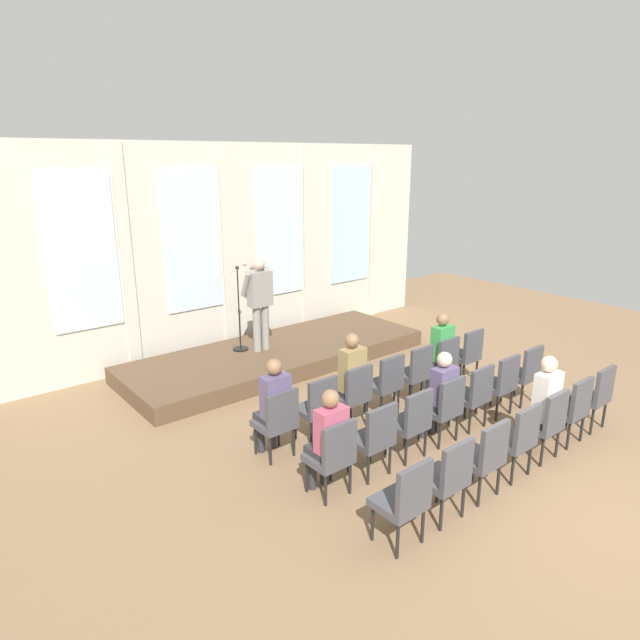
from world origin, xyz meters
name	(u,v)px	position (x,y,z in m)	size (l,w,h in m)	color
ground_plane	(568,503)	(0.00, 0.00, 0.00)	(17.96, 17.96, 0.00)	#846647
rear_partition	(239,247)	(0.04, 6.90, 2.00)	(9.65, 0.14, 3.95)	beige
stage_platform	(278,355)	(0.00, 5.60, 0.15)	(5.66, 2.02, 0.29)	brown
speaker	(260,297)	(-0.30, 5.70, 1.28)	(0.52, 0.69, 1.70)	gray
mic_stand	(240,332)	(-0.59, 5.94, 0.63)	(0.28, 0.28, 1.56)	black
chair_r0_c0	(277,419)	(-1.93, 2.83, 0.53)	(0.46, 0.44, 0.94)	black
audience_r0_c0	(273,402)	(-1.93, 2.91, 0.73)	(0.36, 0.39, 1.32)	#2D2D33
chair_r0_c1	(318,405)	(-1.29, 2.83, 0.53)	(0.46, 0.44, 0.94)	black
chair_r0_c2	(353,392)	(-0.64, 2.83, 0.53)	(0.46, 0.44, 0.94)	black
audience_r0_c2	(350,375)	(-0.64, 2.91, 0.77)	(0.36, 0.39, 1.38)	#2D2D33
chair_r0_c3	(386,381)	(0.00, 2.83, 0.53)	(0.46, 0.44, 0.94)	black
chair_r0_c4	(415,371)	(0.64, 2.83, 0.53)	(0.46, 0.44, 0.94)	black
chair_r0_c5	(442,361)	(1.29, 2.83, 0.53)	(0.46, 0.44, 0.94)	black
audience_r0_c5	(439,348)	(1.29, 2.91, 0.74)	(0.36, 0.39, 1.32)	#2D2D33
chair_r0_c6	(467,353)	(1.93, 2.83, 0.53)	(0.46, 0.44, 0.94)	black
chair_r1_c0	(333,454)	(-1.93, 1.76, 0.53)	(0.46, 0.44, 0.94)	black
audience_r1_c0	(328,436)	(-1.93, 1.85, 0.71)	(0.36, 0.39, 1.28)	#2D2D33
chair_r1_c1	(374,436)	(-1.29, 1.76, 0.53)	(0.46, 0.44, 0.94)	black
chair_r1_c2	(411,420)	(-0.64, 1.76, 0.53)	(0.46, 0.44, 0.94)	black
chair_r1_c3	(444,406)	(0.00, 1.76, 0.53)	(0.46, 0.44, 0.94)	black
audience_r1_c3	(440,392)	(0.00, 1.85, 0.71)	(0.36, 0.39, 1.27)	#2D2D33
chair_r1_c4	(474,393)	(0.64, 1.76, 0.53)	(0.46, 0.44, 0.94)	black
chair_r1_c5	(501,382)	(1.29, 1.76, 0.53)	(0.46, 0.44, 0.94)	black
chair_r1_c6	(525,371)	(1.93, 1.76, 0.53)	(0.46, 0.44, 0.94)	black
chair_r2_c0	(405,498)	(-1.93, 0.69, 0.53)	(0.46, 0.44, 0.94)	black
chair_r2_c1	(447,475)	(-1.29, 0.69, 0.53)	(0.46, 0.44, 0.94)	black
chair_r2_c2	(484,454)	(-0.64, 0.69, 0.53)	(0.46, 0.44, 0.94)	black
chair_r2_c3	(517,436)	(0.00, 0.69, 0.53)	(0.46, 0.44, 0.94)	black
chair_r2_c4	(546,420)	(0.64, 0.69, 0.53)	(0.46, 0.44, 0.94)	black
audience_r2_c4	(542,402)	(0.64, 0.77, 0.76)	(0.36, 0.39, 1.37)	#2D2D33
chair_r2_c5	(572,406)	(1.29, 0.69, 0.53)	(0.46, 0.44, 0.94)	black
chair_r2_c6	(595,393)	(1.93, 0.69, 0.53)	(0.46, 0.44, 0.94)	black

